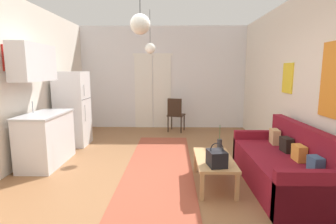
{
  "coord_description": "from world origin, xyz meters",
  "views": [
    {
      "loc": [
        0.3,
        -3.59,
        1.63
      ],
      "look_at": [
        0.2,
        0.83,
        0.92
      ],
      "focal_mm": 27.77,
      "sensor_mm": 36.0,
      "label": 1
    }
  ],
  "objects_px": {
    "handbag": "(217,158)",
    "couch": "(284,166)",
    "pendant_lamp_far": "(150,48)",
    "pendant_lamp_near": "(140,24)",
    "coffee_table": "(214,161)",
    "bamboo_vase": "(219,145)",
    "accent_chair": "(176,113)",
    "refrigerator": "(73,109)"
  },
  "relations": [
    {
      "from": "pendant_lamp_near",
      "to": "coffee_table",
      "type": "bearing_deg",
      "value": 38.7
    },
    {
      "from": "couch",
      "to": "handbag",
      "type": "height_order",
      "value": "couch"
    },
    {
      "from": "bamboo_vase",
      "to": "pendant_lamp_far",
      "type": "xyz_separation_m",
      "value": [
        -1.19,
        1.63,
        1.59
      ]
    },
    {
      "from": "bamboo_vase",
      "to": "pendant_lamp_far",
      "type": "distance_m",
      "value": 2.57
    },
    {
      "from": "bamboo_vase",
      "to": "handbag",
      "type": "height_order",
      "value": "bamboo_vase"
    },
    {
      "from": "handbag",
      "to": "couch",
      "type": "bearing_deg",
      "value": 15.83
    },
    {
      "from": "refrigerator",
      "to": "accent_chair",
      "type": "bearing_deg",
      "value": 29.41
    },
    {
      "from": "couch",
      "to": "accent_chair",
      "type": "bearing_deg",
      "value": 114.61
    },
    {
      "from": "bamboo_vase",
      "to": "handbag",
      "type": "relative_size",
      "value": 1.35
    },
    {
      "from": "handbag",
      "to": "bamboo_vase",
      "type": "bearing_deg",
      "value": 76.8
    },
    {
      "from": "couch",
      "to": "pendant_lamp_near",
      "type": "relative_size",
      "value": 2.3
    },
    {
      "from": "couch",
      "to": "pendant_lamp_near",
      "type": "bearing_deg",
      "value": -159.18
    },
    {
      "from": "couch",
      "to": "pendant_lamp_far",
      "type": "distance_m",
      "value": 3.35
    },
    {
      "from": "refrigerator",
      "to": "bamboo_vase",
      "type": "bearing_deg",
      "value": -30.48
    },
    {
      "from": "coffee_table",
      "to": "bamboo_vase",
      "type": "distance_m",
      "value": 0.35
    },
    {
      "from": "couch",
      "to": "bamboo_vase",
      "type": "height_order",
      "value": "couch"
    },
    {
      "from": "coffee_table",
      "to": "handbag",
      "type": "height_order",
      "value": "handbag"
    },
    {
      "from": "accent_chair",
      "to": "coffee_table",
      "type": "bearing_deg",
      "value": 115.1
    },
    {
      "from": "bamboo_vase",
      "to": "pendant_lamp_near",
      "type": "bearing_deg",
      "value": -135.56
    },
    {
      "from": "handbag",
      "to": "pendant_lamp_near",
      "type": "distance_m",
      "value": 1.91
    },
    {
      "from": "coffee_table",
      "to": "handbag",
      "type": "distance_m",
      "value": 0.34
    },
    {
      "from": "coffee_table",
      "to": "pendant_lamp_near",
      "type": "relative_size",
      "value": 1.21
    },
    {
      "from": "bamboo_vase",
      "to": "accent_chair",
      "type": "relative_size",
      "value": 0.46
    },
    {
      "from": "pendant_lamp_far",
      "to": "refrigerator",
      "type": "bearing_deg",
      "value": 177.25
    },
    {
      "from": "handbag",
      "to": "accent_chair",
      "type": "height_order",
      "value": "accent_chair"
    },
    {
      "from": "refrigerator",
      "to": "pendant_lamp_near",
      "type": "relative_size",
      "value": 1.9
    },
    {
      "from": "coffee_table",
      "to": "accent_chair",
      "type": "xyz_separation_m",
      "value": [
        -0.53,
        3.27,
        0.16
      ]
    },
    {
      "from": "couch",
      "to": "bamboo_vase",
      "type": "xyz_separation_m",
      "value": [
        -0.86,
        0.31,
        0.21
      ]
    },
    {
      "from": "accent_chair",
      "to": "pendant_lamp_far",
      "type": "bearing_deg",
      "value": 84.17
    },
    {
      "from": "handbag",
      "to": "accent_chair",
      "type": "bearing_deg",
      "value": 98.1
    },
    {
      "from": "couch",
      "to": "accent_chair",
      "type": "distance_m",
      "value": 3.63
    },
    {
      "from": "accent_chair",
      "to": "pendant_lamp_far",
      "type": "height_order",
      "value": "pendant_lamp_far"
    },
    {
      "from": "couch",
      "to": "handbag",
      "type": "bearing_deg",
      "value": -164.17
    },
    {
      "from": "handbag",
      "to": "accent_chair",
      "type": "xyz_separation_m",
      "value": [
        -0.51,
        3.58,
        0.01
      ]
    },
    {
      "from": "bamboo_vase",
      "to": "couch",
      "type": "bearing_deg",
      "value": -19.6
    },
    {
      "from": "couch",
      "to": "pendant_lamp_near",
      "type": "distance_m",
      "value": 2.75
    },
    {
      "from": "accent_chair",
      "to": "pendant_lamp_far",
      "type": "distance_m",
      "value": 2.15
    },
    {
      "from": "couch",
      "to": "bamboo_vase",
      "type": "relative_size",
      "value": 4.62
    },
    {
      "from": "refrigerator",
      "to": "pendant_lamp_near",
      "type": "xyz_separation_m",
      "value": [
        1.85,
        -2.75,
        1.31
      ]
    },
    {
      "from": "refrigerator",
      "to": "pendant_lamp_far",
      "type": "xyz_separation_m",
      "value": [
        1.72,
        -0.08,
        1.28
      ]
    },
    {
      "from": "couch",
      "to": "coffee_table",
      "type": "xyz_separation_m",
      "value": [
        -0.98,
        0.02,
        0.06
      ]
    },
    {
      "from": "pendant_lamp_far",
      "to": "pendant_lamp_near",
      "type": "bearing_deg",
      "value": -87.12
    }
  ]
}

